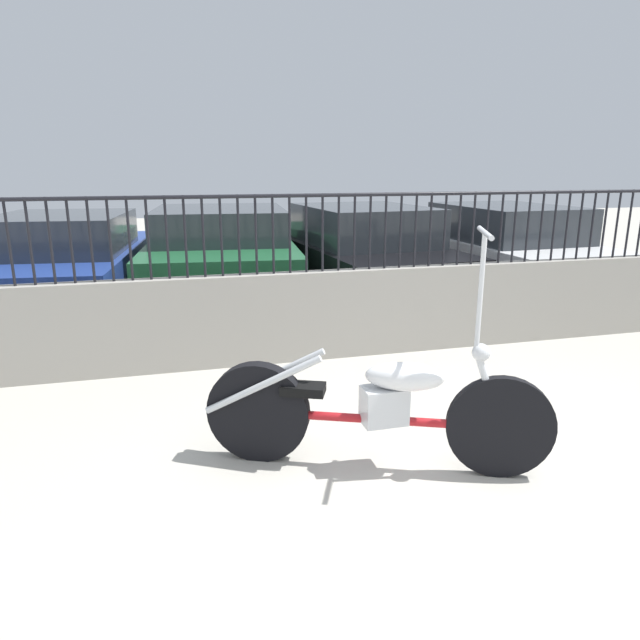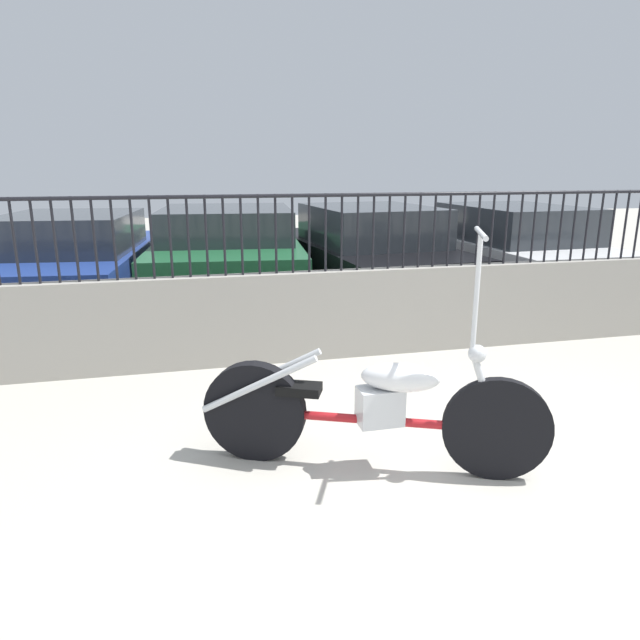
# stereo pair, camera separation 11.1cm
# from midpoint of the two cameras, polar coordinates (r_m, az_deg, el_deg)

# --- Properties ---
(ground_plane) EXTENTS (40.00, 40.00, 0.00)m
(ground_plane) POSITION_cam_midpoint_polar(r_m,az_deg,el_deg) (3.54, 19.09, -18.11)
(ground_plane) COLOR #B7B2A5
(low_wall) EXTENTS (8.93, 0.18, 0.89)m
(low_wall) POSITION_cam_midpoint_polar(r_m,az_deg,el_deg) (5.82, 4.19, 0.70)
(low_wall) COLOR #9E998E
(low_wall) RESTS_ON ground_plane
(fence_railing) EXTENTS (8.93, 0.04, 0.75)m
(fence_railing) POSITION_cam_midpoint_polar(r_m,az_deg,el_deg) (5.66, 4.37, 9.94)
(fence_railing) COLOR black
(fence_railing) RESTS_ON low_wall
(motorcycle_red) EXTENTS (2.08, 1.00, 1.55)m
(motorcycle_red) POSITION_cam_midpoint_polar(r_m,az_deg,el_deg) (3.68, 4.47, -8.67)
(motorcycle_red) COLOR black
(motorcycle_red) RESTS_ON ground_plane
(car_blue) EXTENTS (2.16, 4.24, 1.31)m
(car_blue) POSITION_cam_midpoint_polar(r_m,az_deg,el_deg) (8.21, -22.77, 5.37)
(car_blue) COLOR black
(car_blue) RESTS_ON ground_plane
(car_green) EXTENTS (2.28, 4.29, 1.35)m
(car_green) POSITION_cam_midpoint_polar(r_m,az_deg,el_deg) (8.12, -8.77, 6.46)
(car_green) COLOR black
(car_green) RESTS_ON ground_plane
(car_black) EXTENTS (2.06, 4.35, 1.34)m
(car_black) POSITION_cam_midpoint_polar(r_m,az_deg,el_deg) (8.41, 5.02, 6.78)
(car_black) COLOR black
(car_black) RESTS_ON ground_plane
(car_white) EXTENTS (1.88, 4.46, 1.33)m
(car_white) POSITION_cam_midpoint_polar(r_m,az_deg,el_deg) (9.24, 18.54, 6.77)
(car_white) COLOR black
(car_white) RESTS_ON ground_plane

